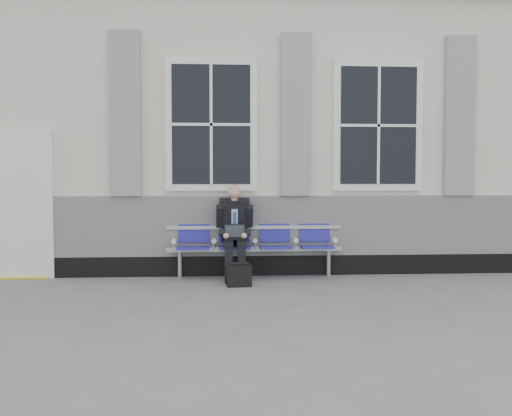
{
  "coord_description": "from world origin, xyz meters",
  "views": [
    {
      "loc": [
        -2.03,
        -7.03,
        1.46
      ],
      "look_at": [
        -1.52,
        0.9,
        1.05
      ],
      "focal_mm": 40.0,
      "sensor_mm": 36.0,
      "label": 1
    }
  ],
  "objects": [
    {
      "name": "ground",
      "position": [
        0.0,
        0.0,
        0.0
      ],
      "size": [
        70.0,
        70.0,
        0.0
      ],
      "primitive_type": "plane",
      "color": "slate",
      "rests_on": "ground"
    },
    {
      "name": "briefcase",
      "position": [
        -1.77,
        0.58,
        0.15
      ],
      "size": [
        0.34,
        0.17,
        0.33
      ],
      "color": "black",
      "rests_on": "ground"
    },
    {
      "name": "bench",
      "position": [
        -1.51,
        1.32,
        0.55
      ],
      "size": [
        2.6,
        0.47,
        0.91
      ],
      "color": "#9EA0A3",
      "rests_on": "ground"
    },
    {
      "name": "businessman",
      "position": [
        -1.81,
        1.19,
        0.74
      ],
      "size": [
        0.53,
        0.71,
        1.36
      ],
      "color": "black",
      "rests_on": "ground"
    },
    {
      "name": "station_building",
      "position": [
        -0.02,
        3.47,
        2.22
      ],
      "size": [
        14.4,
        4.4,
        4.49
      ],
      "color": "silver",
      "rests_on": "ground"
    }
  ]
}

